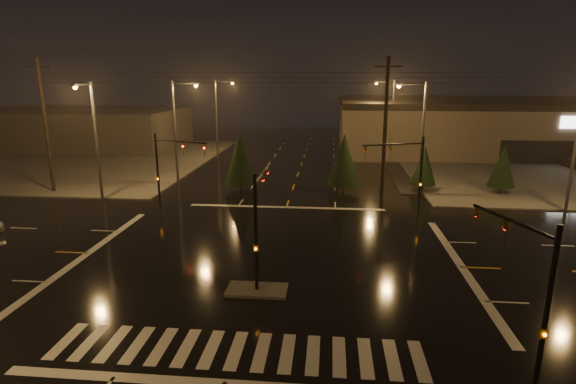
% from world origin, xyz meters
% --- Properties ---
extents(ground, '(140.00, 140.00, 0.00)m').
position_xyz_m(ground, '(0.00, 0.00, 0.00)').
color(ground, black).
rests_on(ground, ground).
extents(sidewalk_ne, '(36.00, 36.00, 0.12)m').
position_xyz_m(sidewalk_ne, '(30.00, 30.00, 0.06)').
color(sidewalk_ne, '#4A4842').
rests_on(sidewalk_ne, ground).
extents(sidewalk_nw, '(36.00, 36.00, 0.12)m').
position_xyz_m(sidewalk_nw, '(-30.00, 30.00, 0.06)').
color(sidewalk_nw, '#4A4842').
rests_on(sidewalk_nw, ground).
extents(median_island, '(3.00, 1.60, 0.15)m').
position_xyz_m(median_island, '(0.00, -4.00, 0.07)').
color(median_island, '#4A4842').
rests_on(median_island, ground).
extents(crosswalk, '(15.00, 2.60, 0.01)m').
position_xyz_m(crosswalk, '(0.00, -9.00, 0.01)').
color(crosswalk, beige).
rests_on(crosswalk, ground).
extents(stop_bar_near, '(16.00, 0.50, 0.01)m').
position_xyz_m(stop_bar_near, '(0.00, -11.00, 0.01)').
color(stop_bar_near, beige).
rests_on(stop_bar_near, ground).
extents(stop_bar_far, '(16.00, 0.50, 0.01)m').
position_xyz_m(stop_bar_far, '(0.00, 11.00, 0.01)').
color(stop_bar_far, beige).
rests_on(stop_bar_far, ground).
extents(retail_building, '(60.20, 28.30, 7.20)m').
position_xyz_m(retail_building, '(35.00, 45.99, 3.84)').
color(retail_building, '#6E604F').
rests_on(retail_building, ground).
extents(commercial_block, '(30.00, 18.00, 5.60)m').
position_xyz_m(commercial_block, '(-35.00, 42.00, 2.80)').
color(commercial_block, '#443D3C').
rests_on(commercial_block, ground).
extents(signal_mast_median, '(0.25, 4.59, 6.00)m').
position_xyz_m(signal_mast_median, '(0.00, -3.07, 3.75)').
color(signal_mast_median, black).
rests_on(signal_mast_median, ground).
extents(signal_mast_ne, '(4.84, 1.86, 6.00)m').
position_xyz_m(signal_mast_ne, '(9.50, 10.14, 3.79)').
color(signal_mast_ne, black).
rests_on(signal_mast_ne, ground).
extents(signal_mast_nw, '(4.84, 1.86, 6.00)m').
position_xyz_m(signal_mast_nw, '(-9.50, 10.14, 3.79)').
color(signal_mast_nw, black).
rests_on(signal_mast_nw, ground).
extents(signal_mast_se, '(1.55, 3.87, 6.00)m').
position_xyz_m(signal_mast_se, '(10.23, -9.75, 3.71)').
color(signal_mast_se, black).
rests_on(signal_mast_se, ground).
extents(streetlight_1, '(2.77, 0.32, 10.00)m').
position_xyz_m(streetlight_1, '(-11.18, 18.00, 5.80)').
color(streetlight_1, '#38383A').
rests_on(streetlight_1, ground).
extents(streetlight_2, '(2.77, 0.32, 10.00)m').
position_xyz_m(streetlight_2, '(-11.18, 34.00, 5.80)').
color(streetlight_2, '#38383A').
rests_on(streetlight_2, ground).
extents(streetlight_3, '(2.77, 0.32, 10.00)m').
position_xyz_m(streetlight_3, '(11.18, 16.00, 5.80)').
color(streetlight_3, '#38383A').
rests_on(streetlight_3, ground).
extents(streetlight_4, '(2.77, 0.32, 10.00)m').
position_xyz_m(streetlight_4, '(11.18, 36.00, 5.80)').
color(streetlight_4, '#38383A').
rests_on(streetlight_4, ground).
extents(streetlight_5, '(0.32, 2.77, 10.00)m').
position_xyz_m(streetlight_5, '(-16.00, 11.18, 5.80)').
color(streetlight_5, '#38383A').
rests_on(streetlight_5, ground).
extents(utility_pole_0, '(2.20, 0.32, 12.00)m').
position_xyz_m(utility_pole_0, '(-22.00, 14.00, 6.13)').
color(utility_pole_0, black).
rests_on(utility_pole_0, ground).
extents(utility_pole_1, '(2.20, 0.32, 12.00)m').
position_xyz_m(utility_pole_1, '(8.00, 14.00, 6.13)').
color(utility_pole_1, black).
rests_on(utility_pole_1, ground).
extents(conifer_0, '(2.33, 2.33, 4.34)m').
position_xyz_m(conifer_0, '(12.11, 17.43, 2.52)').
color(conifer_0, black).
rests_on(conifer_0, ground).
extents(conifer_1, '(2.38, 2.38, 4.43)m').
position_xyz_m(conifer_1, '(19.05, 17.28, 2.56)').
color(conifer_1, black).
rests_on(conifer_1, ground).
extents(conifer_3, '(3.07, 3.07, 5.50)m').
position_xyz_m(conifer_3, '(-4.81, 16.19, 3.10)').
color(conifer_3, black).
rests_on(conifer_3, ground).
extents(conifer_4, '(3.03, 3.03, 5.44)m').
position_xyz_m(conifer_4, '(4.76, 16.58, 3.07)').
color(conifer_4, black).
rests_on(conifer_4, ground).
extents(car_parked, '(2.01, 4.53, 1.52)m').
position_xyz_m(car_parked, '(31.95, 30.28, 0.76)').
color(car_parked, black).
rests_on(car_parked, ground).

